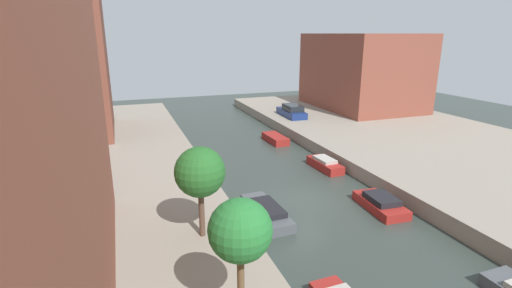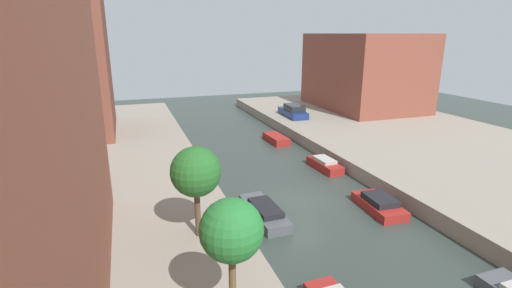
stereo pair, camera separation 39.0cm
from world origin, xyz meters
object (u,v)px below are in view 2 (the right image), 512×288
object	(u,v)px
moored_boat_right_2	(379,204)
moored_boat_right_3	(325,164)
low_block_right	(364,71)
street_tree_2	(196,172)
apartment_tower_far	(40,12)
moored_boat_right_4	(276,139)
parked_car	(293,111)
street_tree_1	(231,231)
moored_boat_left_2	(264,212)

from	to	relation	value
moored_boat_right_2	moored_boat_right_3	distance (m)	7.15
low_block_right	street_tree_2	world-z (taller)	low_block_right
low_block_right	moored_boat_right_2	world-z (taller)	low_block_right
apartment_tower_far	moored_boat_right_4	distance (m)	23.06
parked_car	street_tree_1	bearing A→B (deg)	-118.02
moored_boat_left_2	moored_boat_right_3	size ratio (longest dim) A/B	1.31
street_tree_2	parked_car	world-z (taller)	street_tree_2
street_tree_1	moored_boat_right_3	xyz separation A→B (m)	(11.15, 14.06, -3.90)
low_block_right	street_tree_1	size ratio (longest dim) A/B	3.28
low_block_right	moored_boat_right_2	xyz separation A→B (m)	(-14.48, -23.19, -5.08)
street_tree_1	moored_boat_right_2	xyz separation A→B (m)	(10.75, 6.92, -3.91)
street_tree_1	moored_boat_left_2	distance (m)	9.99
low_block_right	parked_car	distance (m)	11.28
street_tree_2	moored_boat_left_2	xyz separation A→B (m)	(4.10, 2.42, -3.70)
apartment_tower_far	low_block_right	world-z (taller)	apartment_tower_far
moored_boat_left_2	moored_boat_right_4	distance (m)	15.33
low_block_right	parked_car	world-z (taller)	low_block_right
parked_car	moored_boat_left_2	size ratio (longest dim) A/B	1.05
street_tree_2	parked_car	size ratio (longest dim) A/B	0.87
moored_boat_right_4	moored_boat_right_2	bearing A→B (deg)	-88.96
street_tree_2	moored_boat_right_4	xyz separation A→B (m)	(10.47, 16.36, -3.74)
apartment_tower_far	moored_boat_right_2	size ratio (longest dim) A/B	5.76
apartment_tower_far	parked_car	xyz separation A→B (m)	(23.63, -0.06, -10.06)
apartment_tower_far	parked_car	distance (m)	25.68
apartment_tower_far	street_tree_2	world-z (taller)	apartment_tower_far
low_block_right	moored_boat_right_3	world-z (taller)	low_block_right
low_block_right	street_tree_2	bearing A→B (deg)	-136.06
apartment_tower_far	street_tree_1	distance (m)	30.23
street_tree_1	moored_boat_right_4	size ratio (longest dim) A/B	1.24
moored_boat_left_2	street_tree_2	bearing A→B (deg)	-149.49
parked_car	low_block_right	bearing A→B (deg)	11.91
street_tree_2	apartment_tower_far	bearing A→B (deg)	111.57
low_block_right	moored_boat_right_4	xyz separation A→B (m)	(-14.76, -7.95, -5.12)
moored_boat_left_2	moored_boat_right_2	xyz separation A→B (m)	(6.65, -1.30, 0.00)
moored_boat_left_2	moored_boat_right_3	distance (m)	9.15
street_tree_1	moored_boat_right_4	world-z (taller)	street_tree_1
street_tree_1	street_tree_2	size ratio (longest dim) A/B	1.02
apartment_tower_far	street_tree_2	bearing A→B (deg)	-68.43
street_tree_1	moored_boat_right_4	xyz separation A→B (m)	(10.47, 22.16, -3.94)
moored_boat_left_2	parked_car	bearing A→B (deg)	61.36
street_tree_2	moored_boat_left_2	world-z (taller)	street_tree_2
moored_boat_left_2	moored_boat_right_4	world-z (taller)	moored_boat_left_2
apartment_tower_far	low_block_right	size ratio (longest dim) A/B	1.51
apartment_tower_far	low_block_right	xyz separation A→B (m)	(34.00, 2.13, -6.18)
moored_boat_right_3	parked_car	bearing A→B (deg)	75.00
low_block_right	street_tree_2	xyz separation A→B (m)	(-25.23, -24.31, -1.38)
low_block_right	street_tree_2	distance (m)	35.07
apartment_tower_far	street_tree_2	xyz separation A→B (m)	(8.77, -22.18, -7.55)
street_tree_1	moored_boat_right_2	world-z (taller)	street_tree_1
apartment_tower_far	parked_car	world-z (taller)	apartment_tower_far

